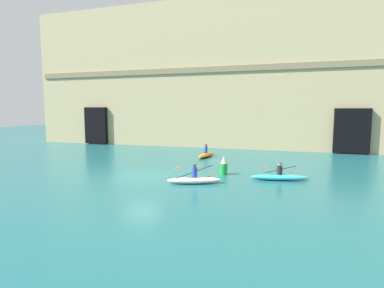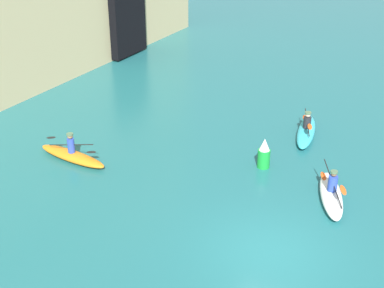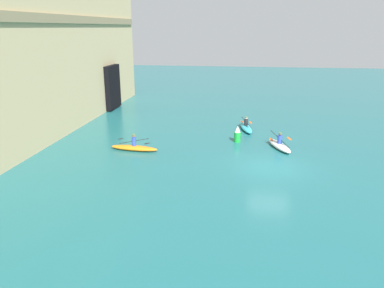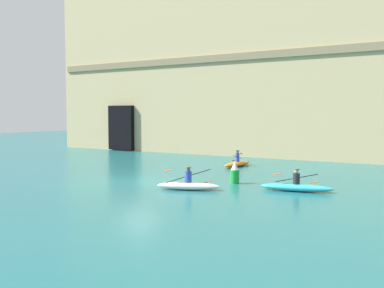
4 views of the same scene
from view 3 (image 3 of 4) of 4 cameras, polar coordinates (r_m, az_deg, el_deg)
name	(u,v)px [view 3 (image 3 of 4)]	position (r m, az deg, el deg)	size (l,w,h in m)	color
ground_plane	(270,167)	(22.95, 11.87, -3.45)	(120.00, 120.00, 0.00)	#1E6066
kayak_white	(279,145)	(26.48, 13.18, -0.17)	(3.18, 1.79, 1.14)	white
kayak_cyan	(246,127)	(30.86, 8.21, 2.58)	(3.51, 1.39, 1.10)	#33B2C6
kayak_orange	(134,147)	(25.65, -8.79, -0.52)	(1.01, 3.36, 1.16)	orange
marker_buoy	(237,135)	(27.36, 6.94, 1.43)	(0.48, 0.48, 1.20)	green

